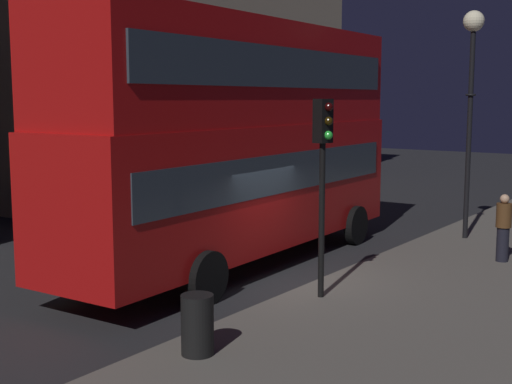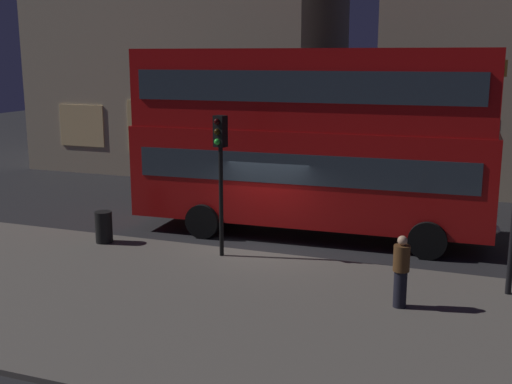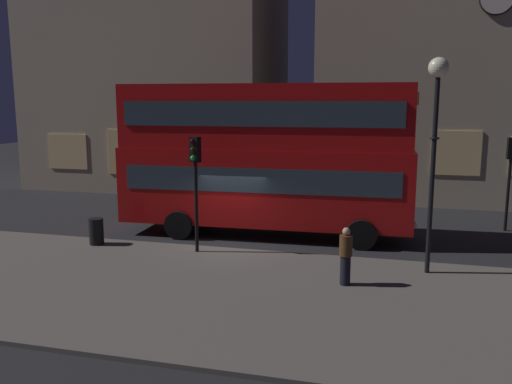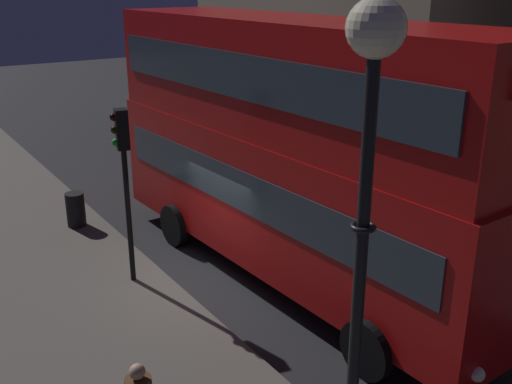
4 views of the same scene
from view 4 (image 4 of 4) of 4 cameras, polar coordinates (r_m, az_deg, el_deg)
name	(u,v)px [view 4 (image 4 of 4)]	position (r m, az deg, el deg)	size (l,w,h in m)	color
ground_plane	(202,280)	(14.01, -5.14, -8.40)	(80.00, 80.00, 0.00)	#232326
double_decker_bus	(291,141)	(13.07, 3.36, 4.87)	(11.32, 3.25, 5.83)	#B20F0F
traffic_light_near_kerb	(124,161)	(12.96, -12.53, 2.95)	(0.37, 0.39, 3.93)	black
street_lamp	(368,152)	(6.03, 10.64, 3.82)	(0.58, 0.58, 6.32)	black
litter_bin	(76,210)	(17.15, -16.84, -1.61)	(0.51, 0.51, 0.95)	black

